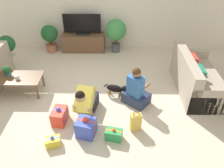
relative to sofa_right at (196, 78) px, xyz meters
name	(u,v)px	position (x,y,z in m)	size (l,w,h in m)	color
ground_plane	(88,99)	(-2.42, -0.39, -0.31)	(16.00, 16.00, 0.00)	beige
wall_back	(95,5)	(-2.42, 2.24, 0.99)	(8.40, 0.06, 2.60)	silver
sofa_right	(196,78)	(0.00, 0.00, 0.00)	(0.86, 1.72, 0.86)	tan
coffee_table	(17,79)	(-4.01, -0.16, 0.06)	(1.10, 0.58, 0.41)	brown
tv_console	(84,42)	(-2.79, 1.96, -0.04)	(1.25, 0.42, 0.53)	brown
tv	(82,25)	(-2.79, 1.96, 0.48)	(1.08, 0.20, 0.60)	black
potted_plant_back_right	(116,31)	(-1.82, 1.91, 0.34)	(0.60, 0.60, 0.99)	#4C4C51
potted_plant_corner_left	(8,47)	(-4.69, 1.10, 0.19)	(0.44, 0.44, 0.82)	beige
potted_plant_back_left	(50,36)	(-3.77, 1.91, 0.17)	(0.48, 0.48, 0.81)	#A36042
person_kneeling	(86,101)	(-2.39, -0.86, 0.03)	(0.45, 0.82, 0.79)	#23232D
person_sitting	(136,91)	(-1.39, -0.49, 0.01)	(0.66, 0.64, 0.89)	#283351
dog	(117,89)	(-1.79, -0.29, -0.10)	(0.55, 0.26, 0.32)	black
gift_box_a	(53,142)	(-2.90, -1.65, -0.23)	(0.29, 0.23, 0.21)	yellow
gift_box_b	(86,127)	(-2.34, -1.40, -0.13)	(0.39, 0.38, 0.42)	#3D51BC
gift_box_c	(60,116)	(-2.89, -1.09, -0.16)	(0.29, 0.39, 0.36)	red
gift_box_d	(114,134)	(-1.85, -1.50, -0.21)	(0.33, 0.23, 0.26)	#2D934C
gift_bag_a	(136,122)	(-1.45, -1.27, -0.12)	(0.22, 0.15, 0.39)	#E5B74C
mug	(17,77)	(-3.96, -0.23, 0.14)	(0.12, 0.08, 0.09)	silver
tabletop_plant	(7,70)	(-4.22, -0.07, 0.22)	(0.17, 0.17, 0.22)	#336B84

